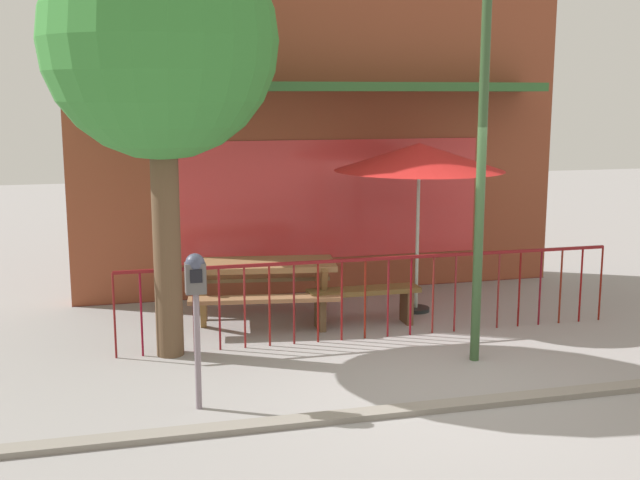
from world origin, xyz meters
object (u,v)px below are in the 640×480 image
patio_bench (364,298)px  parking_meter_near (196,290)px  picnic_table_left (263,275)px  patio_umbrella (419,157)px  street_tree (160,44)px  street_lamp (483,106)px

patio_bench → parking_meter_near: bearing=-136.5°
patio_bench → picnic_table_left: bearing=157.6°
picnic_table_left → patio_umbrella: bearing=0.1°
street_tree → street_lamp: bearing=-17.7°
patio_bench → street_tree: size_ratio=0.30×
parking_meter_near → patio_umbrella: bearing=40.0°
patio_bench → patio_umbrella: bearing=29.1°
picnic_table_left → patio_bench: 1.30m
parking_meter_near → street_lamp: street_lamp is taller
patio_bench → street_tree: street_tree is taller
street_lamp → street_tree: bearing=162.3°
street_tree → picnic_table_left: bearing=39.5°
patio_umbrella → street_tree: 3.68m
street_tree → parking_meter_near: bearing=-85.1°
patio_umbrella → street_tree: street_tree is taller
street_lamp → picnic_table_left: bearing=133.9°
street_tree → street_lamp: street_tree is taller
parking_meter_near → street_tree: bearing=94.9°
picnic_table_left → patio_umbrella: size_ratio=0.89×
patio_umbrella → street_tree: bearing=-162.9°
patio_umbrella → street_lamp: (-0.11, -2.02, 0.68)m
picnic_table_left → patio_umbrella: 2.50m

